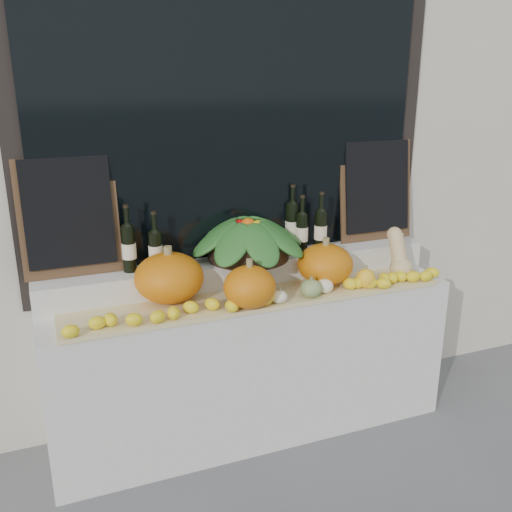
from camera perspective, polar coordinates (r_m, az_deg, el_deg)
storefront_facade at (r=3.66m, az=-4.84°, el=20.83°), size 7.00×0.94×4.50m
display_sill at (r=3.40m, az=-0.47°, el=-10.57°), size 2.30×0.55×0.88m
rear_tier at (r=3.31m, az=-1.41°, el=-1.49°), size 2.30×0.25×0.16m
straw_bedding at (r=3.10m, az=0.34°, el=-4.27°), size 2.10×0.32×0.02m
pumpkin_left at (r=3.02m, az=-8.69°, el=-2.15°), size 0.48×0.48×0.26m
pumpkin_right at (r=3.26m, az=6.93°, el=-0.82°), size 0.40×0.40×0.23m
pumpkin_center at (r=2.92m, az=-0.65°, el=-3.10°), size 0.32×0.32×0.22m
butternut_squash at (r=3.46m, az=14.09°, el=0.03°), size 0.13×0.20×0.29m
decorative_gourds at (r=3.07m, az=4.87°, el=-3.32°), size 0.79×0.14×0.14m
lemon_heap at (r=2.99m, az=1.12°, el=-4.24°), size 2.20×0.16×0.06m
produce_bowl at (r=3.25m, az=-0.79°, el=1.80°), size 0.71×0.71×0.25m
wine_bottle_far_left at (r=3.10m, az=-12.60°, el=0.80°), size 0.08×0.08×0.37m
wine_bottle_near_left at (r=3.11m, az=-10.00°, el=0.59°), size 0.08×0.08×0.32m
wine_bottle_tall at (r=3.43m, az=3.63°, el=3.08°), size 0.08×0.08×0.39m
wine_bottle_near_right at (r=3.41m, az=4.60°, el=2.48°), size 0.08×0.08×0.34m
wine_bottle_far_right at (r=3.41m, az=6.48°, el=2.63°), size 0.08×0.08×0.36m
chalkboard_left at (r=3.08m, az=-18.22°, el=3.90°), size 0.50×0.11×0.62m
chalkboard_right at (r=3.66m, az=11.95°, el=6.58°), size 0.50×0.11×0.62m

